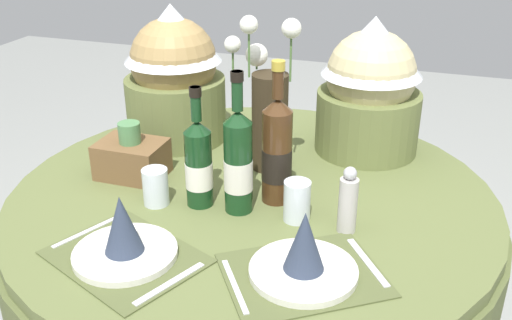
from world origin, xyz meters
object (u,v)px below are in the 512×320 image
Objects in this scene: flower_vase at (268,109)px; wine_bottle_left at (199,163)px; pepper_mill at (348,202)px; woven_basket_side_left at (132,157)px; tumbler_mid at (156,187)px; gift_tub_back_right at (370,83)px; dining_table at (252,233)px; gift_tub_back_left at (174,71)px; wine_bottle_centre at (239,161)px; tumbler_near_left at (297,201)px; place_setting_left at (124,240)px; place_setting_right at (304,258)px; wine_bottle_rear at (277,151)px.

wine_bottle_left is (-0.10, -0.27, -0.06)m from flower_vase.
pepper_mill is 0.66m from woven_basket_side_left.
gift_tub_back_right is (0.47, 0.53, 0.17)m from tumbler_mid.
dining_table is 0.59m from gift_tub_back_left.
wine_bottle_left is 0.77× the size of gift_tub_back_right.
dining_table is 0.36m from flower_vase.
dining_table is 3.65× the size of wine_bottle_centre.
place_setting_left is at bearing -138.74° from tumbler_near_left.
tumbler_mid is at bearing -131.78° from gift_tub_back_right.
flower_vase is (-0.00, 0.16, 0.32)m from dining_table.
place_setting_right is 0.67m from woven_basket_side_left.
wine_bottle_centre is at bearing -47.03° from gift_tub_back_left.
pepper_mill is (0.40, -0.01, -0.04)m from wine_bottle_left.
wine_bottle_centre is at bearing 58.76° from place_setting_left.
gift_tub_back_left is at bearing 161.00° from flower_vase.
gift_tub_back_left reaches higher than tumbler_near_left.
tumbler_near_left is 0.24× the size of gift_tub_back_left.
woven_basket_side_left is (-0.65, 0.10, -0.02)m from pepper_mill.
place_setting_left is 1.10× the size of wine_bottle_centre.
tumbler_mid is (-0.22, -0.15, 0.19)m from dining_table.
gift_tub_back_right is at bearing 78.84° from tumbler_near_left.
wine_bottle_rear is at bearing 24.65° from wine_bottle_left.
flower_vase is at bearing 54.94° from tumbler_mid.
flower_vase is at bearing 91.61° from wine_bottle_centre.
gift_tub_back_right is (0.62, 0.10, -0.01)m from gift_tub_back_left.
tumbler_near_left is at bearing -46.41° from wine_bottle_rear.
place_setting_left is at bearing -63.29° from woven_basket_side_left.
wine_bottle_centre is at bearing 177.29° from pepper_mill.
wine_bottle_rear is at bearing 116.61° from place_setting_right.
wine_bottle_left is at bearing -178.34° from wine_bottle_centre.
place_setting_right is 1.13× the size of wine_bottle_centre.
gift_tub_back_right is (0.26, 0.22, 0.04)m from flower_vase.
tumbler_mid is at bearing -42.10° from woven_basket_side_left.
place_setting_right is at bearing -55.25° from dining_table.
flower_vase is 0.38m from gift_tub_back_left.
place_setting_right is 0.36m from wine_bottle_rear.
pepper_mill reaches higher than tumbler_mid.
pepper_mill is at bearing -8.93° from woven_basket_side_left.
gift_tub_back_left reaches higher than woven_basket_side_left.
wine_bottle_rear is 0.54m from gift_tub_back_left.
wine_bottle_rear reaches higher than wine_bottle_centre.
wine_bottle_left is 0.40m from pepper_mill.
place_setting_left and place_setting_right have the same top height.
tumbler_near_left is 0.25× the size of gift_tub_back_right.
wine_bottle_centre is 0.85× the size of gift_tub_back_left.
wine_bottle_centre is 0.11m from wine_bottle_rear.
wine_bottle_rear reaches higher than place_setting_left.
wine_bottle_centre is 0.97× the size of wine_bottle_rear.
gift_tub_back_right is 0.75m from woven_basket_side_left.
gift_tub_back_left is at bearing 141.97° from dining_table.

